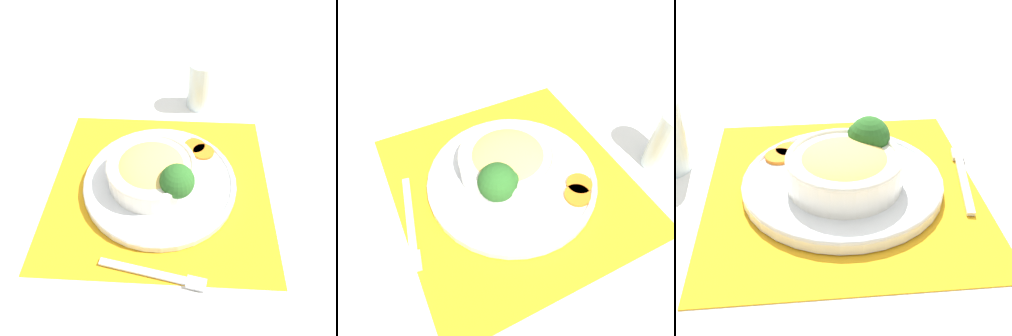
% 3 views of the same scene
% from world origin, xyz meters
% --- Properties ---
extents(ground_plane, '(4.00, 4.00, 0.00)m').
position_xyz_m(ground_plane, '(0.00, 0.00, 0.00)').
color(ground_plane, white).
extents(placemat, '(0.45, 0.47, 0.00)m').
position_xyz_m(placemat, '(0.00, 0.00, 0.00)').
color(placemat, orange).
rests_on(placemat, ground_plane).
extents(plate, '(0.31, 0.31, 0.02)m').
position_xyz_m(plate, '(0.00, 0.00, 0.02)').
color(plate, silver).
rests_on(plate, placemat).
extents(bowl, '(0.17, 0.17, 0.06)m').
position_xyz_m(bowl, '(0.00, -0.02, 0.05)').
color(bowl, silver).
rests_on(bowl, plate).
extents(broccoli_floret, '(0.07, 0.07, 0.08)m').
position_xyz_m(broccoli_floret, '(0.05, 0.03, 0.07)').
color(broccoli_floret, '#759E51').
rests_on(broccoli_floret, plate).
extents(carrot_slice_near, '(0.05, 0.05, 0.01)m').
position_xyz_m(carrot_slice_near, '(-0.07, 0.10, 0.02)').
color(carrot_slice_near, orange).
rests_on(carrot_slice_near, plate).
extents(carrot_slice_middle, '(0.05, 0.05, 0.01)m').
position_xyz_m(carrot_slice_middle, '(-0.09, 0.08, 0.02)').
color(carrot_slice_middle, orange).
rests_on(carrot_slice_middle, plate).
extents(water_glass, '(0.07, 0.07, 0.12)m').
position_xyz_m(water_glass, '(-0.27, 0.11, 0.05)').
color(water_glass, silver).
rests_on(water_glass, ground_plane).
extents(fork, '(0.06, 0.18, 0.01)m').
position_xyz_m(fork, '(0.20, 0.00, 0.01)').
color(fork, silver).
rests_on(fork, placemat).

